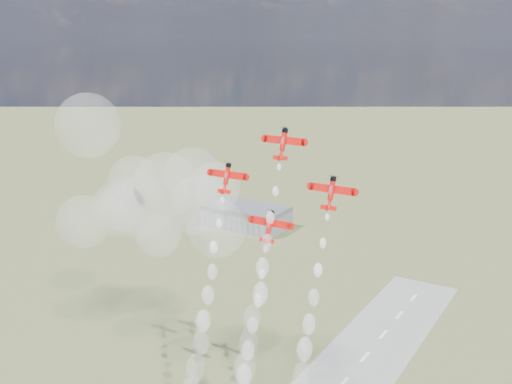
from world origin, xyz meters
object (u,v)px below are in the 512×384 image
Objects in this scene: plane_lead at (283,143)px; plane_slot at (269,226)px; hangar at (246,216)px; plane_left at (227,177)px; plane_right at (331,192)px.

plane_lead is 21.08m from plane_slot.
hangar is 220.08m from plane_lead.
plane_left is 18.38m from plane_slot.
plane_left is 1.00× the size of plane_slot.
plane_left is (101.42, -171.42, 71.32)m from hangar.
hangar is 211.56m from plane_left.
plane_right is (15.06, -3.33, -10.00)m from plane_lead.
plane_left is 1.00× the size of plane_right.
plane_left is 30.11m from plane_right.
plane_right is (131.53, -171.42, 71.32)m from hangar.
plane_right is 18.38m from plane_slot.
plane_lead is at bearing 167.53° from plane_right.
plane_right reaches higher than plane_slot.
plane_lead is 18.38m from plane_right.
plane_lead reaches higher than plane_slot.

